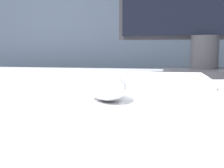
{
  "coord_description": "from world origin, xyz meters",
  "views": [
    {
      "loc": [
        0.06,
        -0.68,
        0.8
      ],
      "look_at": [
        -0.05,
        -0.18,
        0.75
      ],
      "focal_mm": 50.0,
      "sensor_mm": 36.0,
      "label": 1
    }
  ],
  "objects": [
    {
      "name": "keyboard",
      "position": [
        -0.08,
        -0.01,
        0.74
      ],
      "size": [
        0.42,
        0.16,
        0.02
      ],
      "rotation": [
        0.0,
        0.0,
        0.04
      ],
      "color": "silver",
      "rests_on": "desk"
    },
    {
      "name": "partition_panel",
      "position": [
        0.0,
        0.7,
        0.56
      ],
      "size": [
        5.0,
        0.03,
        1.12
      ],
      "color": "#333D4C",
      "rests_on": "ground_plane"
    },
    {
      "name": "computer_mouse_near",
      "position": [
        -0.05,
        -0.22,
        0.75
      ],
      "size": [
        0.1,
        0.13,
        0.04
      ],
      "rotation": [
        0.0,
        0.0,
        0.36
      ],
      "color": "white",
      "rests_on": "desk"
    }
  ]
}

